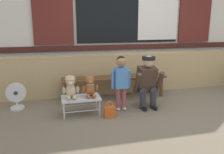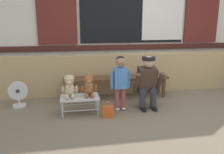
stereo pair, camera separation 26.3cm
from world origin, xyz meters
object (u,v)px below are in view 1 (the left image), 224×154
Objects in this scene: handbag_on_ground at (110,111)px; adult_crouching at (147,81)px; child_standing at (121,77)px; floor_fan at (16,96)px; teddy_bear_with_hat at (71,88)px; small_display_bench at (81,99)px; teddy_bear_plain at (90,87)px; wooden_bench_long at (115,80)px.

adult_crouching is at bearing 21.78° from handbag_on_ground.
handbag_on_ground is (-0.27, -0.28, -0.50)m from child_standing.
adult_crouching is at bearing -10.86° from floor_fan.
adult_crouching reaches higher than teddy_bear_with_hat.
adult_crouching reaches higher than small_display_bench.
teddy_bear_plain is at bearing 0.51° from small_display_bench.
teddy_bear_plain is at bearing -22.02° from floor_fan.
teddy_bear_plain is 1.35m from floor_fan.
handbag_on_ground is at bearing -41.70° from teddy_bear_plain.
wooden_bench_long is 5.78× the size of teddy_bear_plain.
floor_fan is at bearing 157.98° from teddy_bear_plain.
adult_crouching is at bearing 3.63° from child_standing.
wooden_bench_long is 7.72× the size of handbag_on_ground.
teddy_bear_with_hat and teddy_bear_plain have the same top height.
child_standing is at bearing -14.77° from floor_fan.
wooden_bench_long is at bearing 6.41° from floor_fan.
adult_crouching reaches higher than handbag_on_ground.
floor_fan is (-0.92, 0.50, -0.23)m from teddy_bear_with_hat.
teddy_bear_plain reaches higher than small_display_bench.
teddy_bear_plain reaches higher than floor_fan.
wooden_bench_long is 1.05m from small_display_bench.
small_display_bench is 0.78m from child_standing.
teddy_bear_with_hat is at bearing 157.54° from handbag_on_ground.
teddy_bear_with_hat is at bearing -142.74° from wooden_bench_long.
teddy_bear_with_hat is at bearing 179.87° from teddy_bear_plain.
teddy_bear_plain is 0.38× the size of adult_crouching.
wooden_bench_long is 1.87m from floor_fan.
child_standing reaches higher than adult_crouching.
small_display_bench is 0.67× the size of child_standing.
small_display_bench is 0.26m from teddy_bear_with_hat.
teddy_bear_plain is at bearing -130.75° from wooden_bench_long.
wooden_bench_long is at bearing 37.26° from teddy_bear_with_hat.
handbag_on_ground is (0.28, -0.25, -0.37)m from teddy_bear_plain.
wooden_bench_long is 1.05m from handbag_on_ground.
small_display_bench is 0.67× the size of adult_crouching.
teddy_bear_plain is 1.34× the size of handbag_on_ground.
small_display_bench is 1.76× the size of teddy_bear_with_hat.
teddy_bear_plain reaches higher than wooden_bench_long.
adult_crouching is 3.49× the size of handbag_on_ground.
child_standing reaches higher than wooden_bench_long.
child_standing is 1.01× the size of adult_crouching.
child_standing is (0.86, 0.03, 0.12)m from teddy_bear_with_hat.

